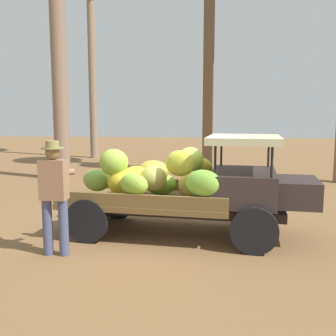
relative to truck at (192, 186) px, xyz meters
name	(u,v)px	position (x,y,z in m)	size (l,w,h in m)	color
ground_plane	(158,229)	(-0.66, 0.26, -0.90)	(60.00, 60.00, 0.00)	brown
truck	(192,186)	(0.00, 0.00, 0.00)	(4.57, 2.12, 1.82)	#322726
farmer	(54,191)	(-2.08, -1.26, 0.12)	(0.53, 0.46, 1.80)	#474D72
wooden_crate	(85,207)	(-2.34, 1.01, -0.69)	(0.50, 0.46, 0.44)	olive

